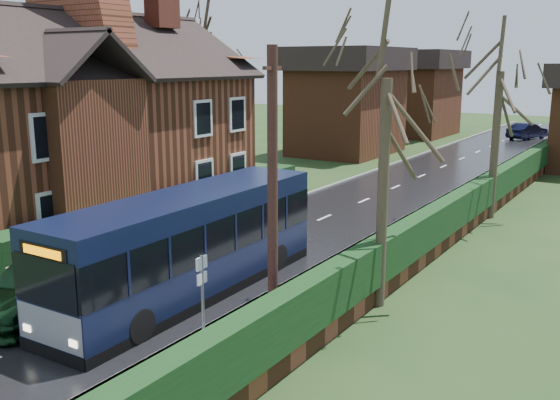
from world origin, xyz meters
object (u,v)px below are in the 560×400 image
Objects in this scene: bus at (189,246)px; bus_stop_sign at (202,292)px; car_green at (41,284)px; brick_house at (84,116)px; car_silver at (150,247)px; telegraph_pole at (273,199)px.

bus is 3.97× the size of bus_stop_sign.
bus is 1.94× the size of car_green.
brick_house is 2.87× the size of car_green.
brick_house reaches higher than car_silver.
bus_stop_sign is (5.50, -4.00, 0.87)m from car_silver.
brick_house is 14.89m from telegraph_pole.
brick_house is 8.92m from car_silver.
bus_stop_sign is at bearing -27.90° from car_silver.
car_silver is 0.65× the size of telegraph_pole.
brick_house is at bearing 115.83° from car_green.
car_silver is 7.28m from telegraph_pole.
bus_stop_sign is at bearing -15.84° from car_green.
telegraph_pole reaches higher than car_green.
bus_stop_sign is (2.94, -2.96, 0.16)m from bus.
bus is at bearing 149.77° from telegraph_pole.
bus is 1.41× the size of telegraph_pole.
brick_house is at bearing 152.87° from bus.
telegraph_pole is (6.40, 1.68, 2.79)m from car_green.
brick_house reaches higher than bus.
bus is 4.18m from bus_stop_sign.
bus_stop_sign is at bearing -126.83° from telegraph_pole.
car_green is 5.67m from bus_stop_sign.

